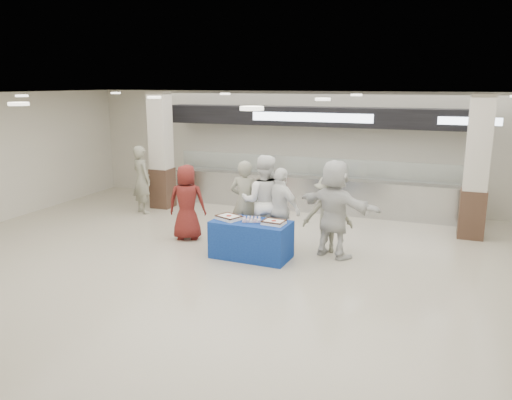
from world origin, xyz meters
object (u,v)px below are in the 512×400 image
at_px(sheet_cake_right, 274,222).
at_px(chef_tall, 264,201).
at_px(sheet_cake_left, 229,217).
at_px(display_table, 251,239).
at_px(soldier_a, 245,202).
at_px(soldier_bg, 142,180).
at_px(soldier_b, 328,214).
at_px(civilian_maroon, 187,202).
at_px(cupcake_tray, 252,220).
at_px(civilian_white, 334,209).
at_px(chef_short, 281,210).

xyz_separation_m(sheet_cake_right, chef_tall, (-0.50, 0.79, 0.19)).
distance_m(sheet_cake_left, chef_tall, 0.93).
bearing_deg(display_table, soldier_a, 121.72).
bearing_deg(sheet_cake_right, soldier_bg, 152.86).
relative_size(chef_tall, soldier_b, 1.24).
height_order(sheet_cake_left, soldier_bg, soldier_bg).
relative_size(civilian_maroon, chef_tall, 0.86).
xyz_separation_m(cupcake_tray, civilian_maroon, (-1.78, 0.62, 0.06)).
bearing_deg(civilian_white, sheet_cake_right, 56.06).
bearing_deg(civilian_white, display_table, 45.78).
bearing_deg(soldier_a, sheet_cake_left, 87.57).
xyz_separation_m(civilian_white, soldier_bg, (-5.55, 1.63, -0.08)).
height_order(display_table, sheet_cake_right, sheet_cake_right).
height_order(civilian_white, soldier_bg, civilian_white).
bearing_deg(chef_short, soldier_a, 11.00).
height_order(soldier_b, civilian_white, civilian_white).
relative_size(display_table, soldier_bg, 0.85).
bearing_deg(sheet_cake_right, soldier_a, 137.41).
bearing_deg(chef_short, chef_tall, 8.32).
distance_m(sheet_cake_left, soldier_bg, 4.25).
bearing_deg(civilian_white, cupcake_tray, 45.07).
bearing_deg(sheet_cake_left, display_table, 3.00).
relative_size(soldier_a, soldier_bg, 1.00).
distance_m(sheet_cake_right, chef_tall, 0.96).
bearing_deg(display_table, civilian_maroon, 162.66).
height_order(sheet_cake_right, soldier_b, soldier_b).
height_order(cupcake_tray, chef_tall, chef_tall).
distance_m(sheet_cake_left, civilian_maroon, 1.47).
distance_m(sheet_cake_left, civilian_white, 2.11).
distance_m(chef_short, soldier_b, 0.97).
relative_size(cupcake_tray, civilian_white, 0.22).
height_order(sheet_cake_left, soldier_b, soldier_b).
relative_size(soldier_a, soldier_b, 1.14).
xyz_separation_m(civilian_maroon, chef_tall, (1.76, 0.12, 0.14)).
xyz_separation_m(cupcake_tray, soldier_bg, (-4.03, 2.26, 0.13)).
xyz_separation_m(sheet_cake_left, soldier_b, (1.80, 0.95, -0.00)).
bearing_deg(chef_tall, civilian_white, 162.05).
bearing_deg(display_table, civilian_white, 25.89).
relative_size(soldier_b, civilian_white, 0.80).
bearing_deg(soldier_b, sheet_cake_left, 14.28).
xyz_separation_m(sheet_cake_right, cupcake_tray, (-0.48, 0.05, -0.02)).
bearing_deg(cupcake_tray, civilian_maroon, 160.87).
xyz_separation_m(civilian_maroon, chef_short, (2.18, 0.00, 0.03)).
xyz_separation_m(chef_short, soldier_bg, (-4.43, 1.64, 0.03)).
relative_size(display_table, soldier_b, 0.98).
distance_m(display_table, soldier_a, 1.11).
xyz_separation_m(soldier_a, chef_tall, (0.47, -0.09, 0.08)).
relative_size(display_table, soldier_a, 0.85).
height_order(soldier_a, soldier_bg, soldier_a).
height_order(civilian_maroon, chef_short, chef_short).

